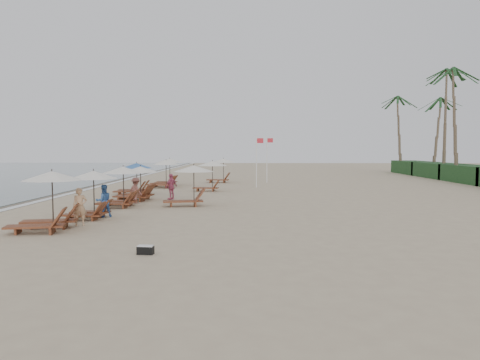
{
  "coord_description": "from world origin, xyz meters",
  "views": [
    {
      "loc": [
        1.4,
        -19.18,
        3.12
      ],
      "look_at": [
        0.8,
        6.79,
        1.3
      ],
      "focal_mm": 33.19,
      "sensor_mm": 36.0,
      "label": 1
    }
  ],
  "objects_px": {
    "beachgoer_mid_a": "(104,201)",
    "lounger_station_3": "(136,185)",
    "inland_station_1": "(210,172)",
    "beachgoer_mid_b": "(136,190)",
    "beachgoer_near": "(80,207)",
    "beachgoer_far_a": "(171,187)",
    "lounger_station_1": "(90,194)",
    "duffel_bag": "(146,250)",
    "flag_pole_near": "(257,159)",
    "lounger_station_0": "(46,203)",
    "inland_station_0": "(188,183)",
    "lounger_station_5": "(163,175)",
    "lounger_station_2": "(119,186)",
    "inland_station_2": "(221,168)",
    "lounger_station_6": "(168,170)",
    "lounger_station_4": "(133,180)"
  },
  "relations": [
    {
      "from": "lounger_station_5",
      "to": "beachgoer_far_a",
      "type": "distance_m",
      "value": 8.84
    },
    {
      "from": "inland_station_2",
      "to": "lounger_station_6",
      "type": "bearing_deg",
      "value": -148.37
    },
    {
      "from": "flag_pole_near",
      "to": "lounger_station_5",
      "type": "bearing_deg",
      "value": -178.19
    },
    {
      "from": "lounger_station_2",
      "to": "lounger_station_6",
      "type": "relative_size",
      "value": 1.0
    },
    {
      "from": "duffel_bag",
      "to": "lounger_station_5",
      "type": "bearing_deg",
      "value": 99.88
    },
    {
      "from": "inland_station_1",
      "to": "beachgoer_mid_b",
      "type": "relative_size",
      "value": 1.77
    },
    {
      "from": "lounger_station_6",
      "to": "beachgoer_mid_a",
      "type": "bearing_deg",
      "value": -88.56
    },
    {
      "from": "inland_station_0",
      "to": "beachgoer_far_a",
      "type": "xyz_separation_m",
      "value": [
        -1.49,
        3.03,
        -0.48
      ]
    },
    {
      "from": "duffel_bag",
      "to": "flag_pole_near",
      "type": "xyz_separation_m",
      "value": [
        3.65,
        23.03,
        2.2
      ]
    },
    {
      "from": "lounger_station_4",
      "to": "duffel_bag",
      "type": "height_order",
      "value": "lounger_station_4"
    },
    {
      "from": "beachgoer_far_a",
      "to": "lounger_station_0",
      "type": "bearing_deg",
      "value": 16.8
    },
    {
      "from": "beachgoer_near",
      "to": "beachgoer_far_a",
      "type": "relative_size",
      "value": 0.96
    },
    {
      "from": "lounger_station_4",
      "to": "beachgoer_mid_a",
      "type": "relative_size",
      "value": 1.74
    },
    {
      "from": "beachgoer_mid_b",
      "to": "flag_pole_near",
      "type": "bearing_deg",
      "value": -85.6
    },
    {
      "from": "lounger_station_1",
      "to": "inland_station_1",
      "type": "xyz_separation_m",
      "value": [
        4.18,
        13.23,
        0.29
      ]
    },
    {
      "from": "lounger_station_2",
      "to": "beachgoer_far_a",
      "type": "height_order",
      "value": "lounger_station_2"
    },
    {
      "from": "inland_station_2",
      "to": "flag_pole_near",
      "type": "xyz_separation_m",
      "value": [
        3.28,
        -5.16,
        1.01
      ]
    },
    {
      "from": "inland_station_0",
      "to": "beachgoer_mid_a",
      "type": "relative_size",
      "value": 1.92
    },
    {
      "from": "inland_station_1",
      "to": "lounger_station_1",
      "type": "bearing_deg",
      "value": -107.53
    },
    {
      "from": "lounger_station_3",
      "to": "beachgoer_near",
      "type": "relative_size",
      "value": 1.74
    },
    {
      "from": "lounger_station_2",
      "to": "lounger_station_5",
      "type": "xyz_separation_m",
      "value": [
        -0.04,
        12.11,
        -0.07
      ]
    },
    {
      "from": "inland_station_0",
      "to": "flag_pole_near",
      "type": "bearing_deg",
      "value": 71.63
    },
    {
      "from": "lounger_station_6",
      "to": "inland_station_0",
      "type": "bearing_deg",
      "value": -75.1
    },
    {
      "from": "lounger_station_0",
      "to": "beachgoer_mid_a",
      "type": "distance_m",
      "value": 3.6
    },
    {
      "from": "lounger_station_1",
      "to": "lounger_station_3",
      "type": "relative_size",
      "value": 0.89
    },
    {
      "from": "beachgoer_mid_a",
      "to": "lounger_station_6",
      "type": "bearing_deg",
      "value": -122.14
    },
    {
      "from": "beachgoer_near",
      "to": "duffel_bag",
      "type": "xyz_separation_m",
      "value": [
        3.86,
        -4.93,
        -0.64
      ]
    },
    {
      "from": "lounger_station_1",
      "to": "lounger_station_5",
      "type": "relative_size",
      "value": 0.9
    },
    {
      "from": "inland_station_0",
      "to": "flag_pole_near",
      "type": "height_order",
      "value": "flag_pole_near"
    },
    {
      "from": "lounger_station_0",
      "to": "lounger_station_2",
      "type": "distance_m",
      "value": 7.04
    },
    {
      "from": "lounger_station_1",
      "to": "lounger_station_2",
      "type": "bearing_deg",
      "value": 87.95
    },
    {
      "from": "lounger_station_0",
      "to": "beachgoer_mid_b",
      "type": "xyz_separation_m",
      "value": [
        1.2,
        8.66,
        -0.34
      ]
    },
    {
      "from": "lounger_station_6",
      "to": "inland_station_1",
      "type": "height_order",
      "value": "lounger_station_6"
    },
    {
      "from": "inland_station_1",
      "to": "beachgoer_mid_a",
      "type": "height_order",
      "value": "inland_station_1"
    },
    {
      "from": "beachgoer_near",
      "to": "beachgoer_mid_a",
      "type": "relative_size",
      "value": 1.03
    },
    {
      "from": "lounger_station_1",
      "to": "beachgoer_near",
      "type": "relative_size",
      "value": 1.56
    },
    {
      "from": "lounger_station_6",
      "to": "beachgoer_far_a",
      "type": "height_order",
      "value": "lounger_station_6"
    },
    {
      "from": "lounger_station_0",
      "to": "lounger_station_3",
      "type": "height_order",
      "value": "lounger_station_0"
    },
    {
      "from": "beachgoer_near",
      "to": "beachgoer_mid_a",
      "type": "height_order",
      "value": "beachgoer_near"
    },
    {
      "from": "inland_station_1",
      "to": "beachgoer_far_a",
      "type": "distance_m",
      "value": 5.97
    },
    {
      "from": "beachgoer_far_a",
      "to": "flag_pole_near",
      "type": "distance_m",
      "value": 10.44
    },
    {
      "from": "lounger_station_1",
      "to": "lounger_station_2",
      "type": "xyz_separation_m",
      "value": [
        0.14,
        4.04,
        -0.02
      ]
    },
    {
      "from": "lounger_station_2",
      "to": "inland_station_1",
      "type": "relative_size",
      "value": 0.97
    },
    {
      "from": "lounger_station_1",
      "to": "flag_pole_near",
      "type": "height_order",
      "value": "flag_pole_near"
    },
    {
      "from": "lounger_station_6",
      "to": "inland_station_1",
      "type": "relative_size",
      "value": 0.98
    },
    {
      "from": "beachgoer_near",
      "to": "beachgoer_far_a",
      "type": "bearing_deg",
      "value": 52.24
    },
    {
      "from": "lounger_station_5",
      "to": "duffel_bag",
      "type": "xyz_separation_m",
      "value": [
        3.97,
        -22.79,
        -0.91
      ]
    },
    {
      "from": "beachgoer_mid_a",
      "to": "lounger_station_3",
      "type": "bearing_deg",
      "value": -121.49
    },
    {
      "from": "lounger_station_4",
      "to": "inland_station_1",
      "type": "height_order",
      "value": "inland_station_1"
    },
    {
      "from": "lounger_station_0",
      "to": "beachgoer_mid_b",
      "type": "distance_m",
      "value": 8.75
    }
  ]
}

